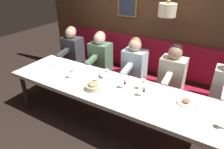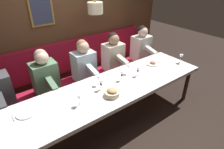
{
  "view_description": "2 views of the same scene",
  "coord_description": "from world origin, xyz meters",
  "px_view_note": "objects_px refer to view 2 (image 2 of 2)",
  "views": [
    {
      "loc": [
        -2.15,
        -1.33,
        2.27
      ],
      "look_at": [
        0.05,
        -0.02,
        0.92
      ],
      "focal_mm": 32.21,
      "sensor_mm": 36.0,
      "label": 1
    },
    {
      "loc": [
        -1.9,
        1.45,
        2.33
      ],
      "look_at": [
        0.05,
        -0.02,
        0.92
      ],
      "focal_mm": 29.78,
      "sensor_mm": 36.0,
      "label": 2
    }
  ],
  "objects_px": {
    "diner_middle": "(84,62)",
    "wine_glass_1": "(79,98)",
    "wine_glass_3": "(138,69)",
    "bread_bowl": "(112,93)",
    "dining_table": "(113,89)",
    "wine_glass_2": "(101,83)",
    "diner_nearest": "(141,45)",
    "wine_glass_0": "(98,78)",
    "wine_glass_4": "(181,57)",
    "wine_glass_5": "(128,67)",
    "diner_near": "(113,53)",
    "diner_far": "(45,74)",
    "wine_glass_6": "(122,74)"
  },
  "relations": [
    {
      "from": "dining_table",
      "to": "diner_far",
      "type": "bearing_deg",
      "value": 40.12
    },
    {
      "from": "wine_glass_4",
      "to": "wine_glass_1",
      "type": "bearing_deg",
      "value": 89.27
    },
    {
      "from": "wine_glass_4",
      "to": "bread_bowl",
      "type": "bearing_deg",
      "value": 92.21
    },
    {
      "from": "wine_glass_1",
      "to": "wine_glass_2",
      "type": "bearing_deg",
      "value": -73.64
    },
    {
      "from": "diner_near",
      "to": "wine_glass_1",
      "type": "height_order",
      "value": "diner_near"
    },
    {
      "from": "dining_table",
      "to": "wine_glass_4",
      "type": "relative_size",
      "value": 20.02
    },
    {
      "from": "dining_table",
      "to": "bread_bowl",
      "type": "relative_size",
      "value": 14.92
    },
    {
      "from": "diner_nearest",
      "to": "bread_bowl",
      "type": "xyz_separation_m",
      "value": [
        -1.06,
        1.64,
        -0.03
      ]
    },
    {
      "from": "wine_glass_4",
      "to": "diner_nearest",
      "type": "bearing_deg",
      "value": 3.41
    },
    {
      "from": "wine_glass_4",
      "to": "wine_glass_6",
      "type": "distance_m",
      "value": 1.33
    },
    {
      "from": "wine_glass_3",
      "to": "diner_near",
      "type": "bearing_deg",
      "value": -9.54
    },
    {
      "from": "wine_glass_2",
      "to": "wine_glass_5",
      "type": "distance_m",
      "value": 0.67
    },
    {
      "from": "wine_glass_0",
      "to": "wine_glass_4",
      "type": "bearing_deg",
      "value": -99.73
    },
    {
      "from": "diner_near",
      "to": "wine_glass_1",
      "type": "distance_m",
      "value": 1.63
    },
    {
      "from": "diner_middle",
      "to": "wine_glass_4",
      "type": "relative_size",
      "value": 4.82
    },
    {
      "from": "diner_nearest",
      "to": "wine_glass_2",
      "type": "distance_m",
      "value": 1.88
    },
    {
      "from": "diner_near",
      "to": "diner_middle",
      "type": "bearing_deg",
      "value": 90.0
    },
    {
      "from": "dining_table",
      "to": "wine_glass_2",
      "type": "relative_size",
      "value": 20.02
    },
    {
      "from": "diner_far",
      "to": "wine_glass_2",
      "type": "xyz_separation_m",
      "value": [
        -0.84,
        -0.55,
        0.04
      ]
    },
    {
      "from": "wine_glass_5",
      "to": "bread_bowl",
      "type": "xyz_separation_m",
      "value": [
        -0.36,
        0.61,
        -0.07
      ]
    },
    {
      "from": "diner_nearest",
      "to": "bread_bowl",
      "type": "distance_m",
      "value": 1.96
    },
    {
      "from": "diner_middle",
      "to": "wine_glass_1",
      "type": "height_order",
      "value": "diner_middle"
    },
    {
      "from": "wine_glass_1",
      "to": "wine_glass_2",
      "type": "xyz_separation_m",
      "value": [
        0.13,
        -0.43,
        -0.0
      ]
    },
    {
      "from": "wine_glass_4",
      "to": "wine_glass_5",
      "type": "distance_m",
      "value": 1.12
    },
    {
      "from": "dining_table",
      "to": "wine_glass_0",
      "type": "height_order",
      "value": "wine_glass_0"
    },
    {
      "from": "diner_middle",
      "to": "wine_glass_4",
      "type": "height_order",
      "value": "diner_middle"
    },
    {
      "from": "diner_near",
      "to": "diner_far",
      "type": "bearing_deg",
      "value": 90.0
    },
    {
      "from": "diner_far",
      "to": "wine_glass_0",
      "type": "bearing_deg",
      "value": -140.07
    },
    {
      "from": "diner_nearest",
      "to": "wine_glass_1",
      "type": "height_order",
      "value": "diner_nearest"
    },
    {
      "from": "dining_table",
      "to": "bread_bowl",
      "type": "xyz_separation_m",
      "value": [
        -0.18,
        0.15,
        0.1
      ]
    },
    {
      "from": "bread_bowl",
      "to": "wine_glass_5",
      "type": "bearing_deg",
      "value": -59.87
    },
    {
      "from": "diner_nearest",
      "to": "diner_far",
      "type": "distance_m",
      "value": 2.23
    },
    {
      "from": "wine_glass_3",
      "to": "bread_bowl",
      "type": "bearing_deg",
      "value": 105.86
    },
    {
      "from": "diner_near",
      "to": "wine_glass_5",
      "type": "height_order",
      "value": "diner_near"
    },
    {
      "from": "wine_glass_2",
      "to": "wine_glass_0",
      "type": "bearing_deg",
      "value": -16.09
    },
    {
      "from": "dining_table",
      "to": "wine_glass_3",
      "type": "distance_m",
      "value": 0.56
    },
    {
      "from": "dining_table",
      "to": "diner_middle",
      "type": "bearing_deg",
      "value": 0.45
    },
    {
      "from": "wine_glass_0",
      "to": "wine_glass_2",
      "type": "distance_m",
      "value": 0.14
    },
    {
      "from": "diner_far",
      "to": "diner_near",
      "type": "bearing_deg",
      "value": -90.0
    },
    {
      "from": "diner_middle",
      "to": "wine_glass_4",
      "type": "distance_m",
      "value": 1.85
    },
    {
      "from": "wine_glass_4",
      "to": "wine_glass_5",
      "type": "relative_size",
      "value": 1.0
    },
    {
      "from": "diner_near",
      "to": "wine_glass_4",
      "type": "bearing_deg",
      "value": -139.1
    },
    {
      "from": "dining_table",
      "to": "diner_near",
      "type": "relative_size",
      "value": 4.15
    },
    {
      "from": "dining_table",
      "to": "wine_glass_2",
      "type": "xyz_separation_m",
      "value": [
        0.04,
        0.19,
        0.17
      ]
    },
    {
      "from": "wine_glass_5",
      "to": "wine_glass_6",
      "type": "relative_size",
      "value": 1.0
    },
    {
      "from": "dining_table",
      "to": "wine_glass_2",
      "type": "bearing_deg",
      "value": 78.58
    },
    {
      "from": "wine_glass_3",
      "to": "wine_glass_6",
      "type": "height_order",
      "value": "same"
    },
    {
      "from": "wine_glass_0",
      "to": "wine_glass_3",
      "type": "relative_size",
      "value": 1.0
    },
    {
      "from": "diner_near",
      "to": "diner_far",
      "type": "xyz_separation_m",
      "value": [
        0.0,
        1.43,
        0.0
      ]
    },
    {
      "from": "wine_glass_0",
      "to": "wine_glass_2",
      "type": "height_order",
      "value": "same"
    }
  ]
}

